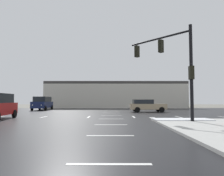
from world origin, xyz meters
TOP-DOWN VIEW (x-y plane):
  - ground_plane at (0.00, 0.00)m, footprint 120.00×120.00m
  - road_asphalt at (0.00, 0.00)m, footprint 44.00×44.00m
  - snow_strip_curbside at (5.00, -4.00)m, footprint 4.00×1.60m
  - lane_markings at (1.20, -1.38)m, footprint 36.15×36.15m
  - traffic_signal_mast at (4.40, -3.92)m, footprint 3.74×4.11m
  - strip_building_background at (0.81, 24.11)m, footprint 26.86×8.00m
  - sedan_tan at (4.52, 8.32)m, footprint 4.61×2.20m
  - suv_navy at (-10.55, 13.48)m, footprint 2.18×4.84m

SIDE VIEW (x-z plane):
  - ground_plane at x=0.00m, z-range 0.00..0.00m
  - road_asphalt at x=0.00m, z-range 0.00..0.02m
  - lane_markings at x=1.20m, z-range 0.02..0.03m
  - snow_strip_curbside at x=5.00m, z-range 0.14..0.20m
  - sedan_tan at x=4.52m, z-range 0.06..1.64m
  - suv_navy at x=-10.55m, z-range 0.08..2.11m
  - strip_building_background at x=0.81m, z-range 0.00..5.08m
  - traffic_signal_mast at x=4.40m, z-range 1.19..7.66m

